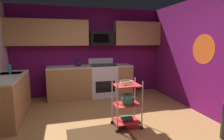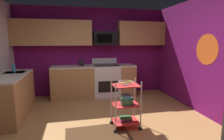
{
  "view_description": "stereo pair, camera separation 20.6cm",
  "coord_description": "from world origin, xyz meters",
  "px_view_note": "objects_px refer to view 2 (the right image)",
  "views": [
    {
      "loc": [
        -0.78,
        -3.09,
        1.63
      ],
      "look_at": [
        0.18,
        0.4,
        1.05
      ],
      "focal_mm": 29.18,
      "sensor_mm": 36.0,
      "label": 1
    },
    {
      "loc": [
        -0.58,
        -3.13,
        1.63
      ],
      "look_at": [
        0.18,
        0.4,
        1.05
      ],
      "focal_mm": 29.18,
      "sensor_mm": 36.0,
      "label": 2
    }
  ],
  "objects_px": {
    "book_stack": "(126,119)",
    "dish_soap_bottle": "(14,68)",
    "kettle": "(82,63)",
    "microwave": "(105,38)",
    "mixing_bowl_small": "(127,97)",
    "fruit_bowl": "(126,82)",
    "mixing_bowl_large": "(127,101)",
    "oven_range": "(106,80)",
    "rolling_cart": "(126,105)"
  },
  "relations": [
    {
      "from": "mixing_bowl_large",
      "to": "microwave",
      "type": "bearing_deg",
      "value": 90.46
    },
    {
      "from": "dish_soap_bottle",
      "to": "fruit_bowl",
      "type": "bearing_deg",
      "value": -30.18
    },
    {
      "from": "book_stack",
      "to": "dish_soap_bottle",
      "type": "relative_size",
      "value": 1.13
    },
    {
      "from": "microwave",
      "to": "oven_range",
      "type": "bearing_deg",
      "value": -89.74
    },
    {
      "from": "kettle",
      "to": "mixing_bowl_small",
      "type": "bearing_deg",
      "value": -71.71
    },
    {
      "from": "microwave",
      "to": "mixing_bowl_large",
      "type": "height_order",
      "value": "microwave"
    },
    {
      "from": "mixing_bowl_small",
      "to": "kettle",
      "type": "distance_m",
      "value": 2.29
    },
    {
      "from": "microwave",
      "to": "mixing_bowl_small",
      "type": "bearing_deg",
      "value": -90.09
    },
    {
      "from": "fruit_bowl",
      "to": "dish_soap_bottle",
      "type": "bearing_deg",
      "value": 149.82
    },
    {
      "from": "microwave",
      "to": "book_stack",
      "type": "height_order",
      "value": "microwave"
    },
    {
      "from": "microwave",
      "to": "kettle",
      "type": "distance_m",
      "value": 1.01
    },
    {
      "from": "rolling_cart",
      "to": "mixing_bowl_large",
      "type": "bearing_deg",
      "value": -0.0
    },
    {
      "from": "microwave",
      "to": "mixing_bowl_large",
      "type": "relative_size",
      "value": 2.78
    },
    {
      "from": "mixing_bowl_large",
      "to": "mixing_bowl_small",
      "type": "bearing_deg",
      "value": -118.34
    },
    {
      "from": "rolling_cart",
      "to": "dish_soap_bottle",
      "type": "relative_size",
      "value": 4.57
    },
    {
      "from": "fruit_bowl",
      "to": "kettle",
      "type": "distance_m",
      "value": 2.22
    },
    {
      "from": "mixing_bowl_small",
      "to": "dish_soap_bottle",
      "type": "bearing_deg",
      "value": 149.1
    },
    {
      "from": "fruit_bowl",
      "to": "microwave",
      "type": "bearing_deg",
      "value": 89.84
    },
    {
      "from": "microwave",
      "to": "kettle",
      "type": "height_order",
      "value": "microwave"
    },
    {
      "from": "rolling_cart",
      "to": "dish_soap_bottle",
      "type": "xyz_separation_m",
      "value": [
        -2.26,
        1.31,
        0.57
      ]
    },
    {
      "from": "oven_range",
      "to": "fruit_bowl",
      "type": "bearing_deg",
      "value": -90.18
    },
    {
      "from": "book_stack",
      "to": "oven_range",
      "type": "bearing_deg",
      "value": 89.82
    },
    {
      "from": "book_stack",
      "to": "dish_soap_bottle",
      "type": "distance_m",
      "value": 2.75
    },
    {
      "from": "fruit_bowl",
      "to": "mixing_bowl_large",
      "type": "bearing_deg",
      "value": -0.0
    },
    {
      "from": "kettle",
      "to": "dish_soap_bottle",
      "type": "xyz_separation_m",
      "value": [
        -1.56,
        -0.79,
        0.02
      ]
    },
    {
      "from": "dish_soap_bottle",
      "to": "mixing_bowl_large",
      "type": "bearing_deg",
      "value": -29.91
    },
    {
      "from": "rolling_cart",
      "to": "mixing_bowl_small",
      "type": "height_order",
      "value": "rolling_cart"
    },
    {
      "from": "book_stack",
      "to": "kettle",
      "type": "distance_m",
      "value": 2.37
    },
    {
      "from": "book_stack",
      "to": "kettle",
      "type": "height_order",
      "value": "kettle"
    },
    {
      "from": "rolling_cart",
      "to": "book_stack",
      "type": "xyz_separation_m",
      "value": [
        0.0,
        -0.0,
        -0.28
      ]
    },
    {
      "from": "dish_soap_bottle",
      "to": "rolling_cart",
      "type": "bearing_deg",
      "value": -30.18
    },
    {
      "from": "kettle",
      "to": "rolling_cart",
      "type": "bearing_deg",
      "value": -71.45
    },
    {
      "from": "mixing_bowl_small",
      "to": "microwave",
      "type": "bearing_deg",
      "value": 89.91
    },
    {
      "from": "rolling_cart",
      "to": "book_stack",
      "type": "relative_size",
      "value": 4.03
    },
    {
      "from": "mixing_bowl_small",
      "to": "kettle",
      "type": "height_order",
      "value": "kettle"
    },
    {
      "from": "oven_range",
      "to": "kettle",
      "type": "relative_size",
      "value": 4.17
    },
    {
      "from": "oven_range",
      "to": "book_stack",
      "type": "relative_size",
      "value": 4.85
    },
    {
      "from": "book_stack",
      "to": "dish_soap_bottle",
      "type": "height_order",
      "value": "dish_soap_bottle"
    },
    {
      "from": "mixing_bowl_large",
      "to": "book_stack",
      "type": "xyz_separation_m",
      "value": [
        -0.02,
        0.0,
        -0.35
      ]
    },
    {
      "from": "dish_soap_bottle",
      "to": "oven_range",
      "type": "bearing_deg",
      "value": 19.2
    },
    {
      "from": "dish_soap_bottle",
      "to": "book_stack",
      "type": "bearing_deg",
      "value": -30.18
    },
    {
      "from": "oven_range",
      "to": "mixing_bowl_large",
      "type": "distance_m",
      "value": 2.11
    },
    {
      "from": "rolling_cart",
      "to": "book_stack",
      "type": "distance_m",
      "value": 0.28
    },
    {
      "from": "fruit_bowl",
      "to": "kettle",
      "type": "relative_size",
      "value": 1.03
    },
    {
      "from": "microwave",
      "to": "fruit_bowl",
      "type": "distance_m",
      "value": 2.36
    },
    {
      "from": "microwave",
      "to": "mixing_bowl_small",
      "type": "relative_size",
      "value": 3.85
    },
    {
      "from": "book_stack",
      "to": "mixing_bowl_small",
      "type": "bearing_deg",
      "value": -86.46
    },
    {
      "from": "book_stack",
      "to": "kettle",
      "type": "relative_size",
      "value": 0.86
    },
    {
      "from": "kettle",
      "to": "dish_soap_bottle",
      "type": "relative_size",
      "value": 1.32
    },
    {
      "from": "kettle",
      "to": "fruit_bowl",
      "type": "bearing_deg",
      "value": -71.45
    }
  ]
}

